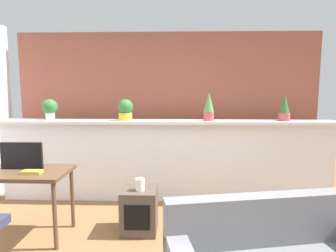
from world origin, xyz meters
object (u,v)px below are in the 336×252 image
desk (17,178)px  side_cube_shelf (139,210)px  potted_plant_2 (209,106)px  book_on_desk (32,172)px  potted_plant_3 (285,108)px  vase_on_shelf (140,184)px  potted_plant_1 (125,109)px  tv_monitor (22,156)px  potted_plant_0 (50,108)px

desk → side_cube_shelf: (1.30, 0.17, -0.42)m
potted_plant_2 → book_on_desk: bearing=-148.1°
potted_plant_3 → vase_on_shelf: bearing=-152.5°
potted_plant_3 → potted_plant_1: bearing=-179.7°
potted_plant_1 → desk: (-0.99, -1.11, -0.67)m
desk → vase_on_shelf: (1.32, 0.13, -0.10)m
tv_monitor → vase_on_shelf: (1.30, 0.05, -0.33)m
side_cube_shelf → vase_on_shelf: (0.02, -0.04, 0.32)m
potted_plant_3 → tv_monitor: potted_plant_3 is taller
book_on_desk → side_cube_shelf: bearing=14.3°
potted_plant_3 → side_cube_shelf: bearing=-153.6°
potted_plant_1 → potted_plant_3: bearing=0.3°
potted_plant_2 → potted_plant_0: bearing=179.6°
potted_plant_1 → potted_plant_2: potted_plant_2 is taller
side_cube_shelf → desk: bearing=-172.7°
potted_plant_0 → potted_plant_2: (2.26, -0.02, 0.03)m
side_cube_shelf → potted_plant_0: bearing=145.7°
tv_monitor → vase_on_shelf: 1.34m
potted_plant_0 → potted_plant_1: bearing=-0.5°
potted_plant_2 → side_cube_shelf: size_ratio=0.79×
potted_plant_2 → desk: size_ratio=0.36×
potted_plant_1 → tv_monitor: bearing=-133.4°
tv_monitor → desk: bearing=-104.3°
potted_plant_3 → desk: 3.48m
potted_plant_1 → potted_plant_2: size_ratio=0.75×
tv_monitor → side_cube_shelf: bearing=3.9°
tv_monitor → book_on_desk: tv_monitor is taller
potted_plant_3 → desk: size_ratio=0.34×
vase_on_shelf → book_on_desk: book_on_desk is taller
potted_plant_3 → book_on_desk: size_ratio=1.89×
desk → side_cube_shelf: bearing=7.3°
potted_plant_2 → potted_plant_3: 1.05m
potted_plant_2 → potted_plant_3: size_ratio=1.06×
potted_plant_1 → side_cube_shelf: size_ratio=0.60×
tv_monitor → book_on_desk: size_ratio=2.33×
potted_plant_0 → tv_monitor: (0.11, -1.04, -0.45)m
desk → tv_monitor: (0.02, 0.08, 0.23)m
potted_plant_2 → side_cube_shelf: (-0.87, -0.93, -1.13)m
potted_plant_1 → side_cube_shelf: bearing=-71.9°
potted_plant_1 → potted_plant_3: 2.23m
potted_plant_1 → book_on_desk: size_ratio=1.52×
potted_plant_0 → potted_plant_1: (1.08, -0.01, -0.02)m
potted_plant_1 → potted_plant_2: bearing=-0.3°
potted_plant_0 → book_on_desk: size_ratio=1.51×
side_cube_shelf → vase_on_shelf: bearing=-65.7°
tv_monitor → book_on_desk: bearing=-43.0°
tv_monitor → vase_on_shelf: tv_monitor is taller
potted_plant_0 → desk: potted_plant_0 is taller
tv_monitor → vase_on_shelf: bearing=2.2°
potted_plant_1 → tv_monitor: potted_plant_1 is taller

